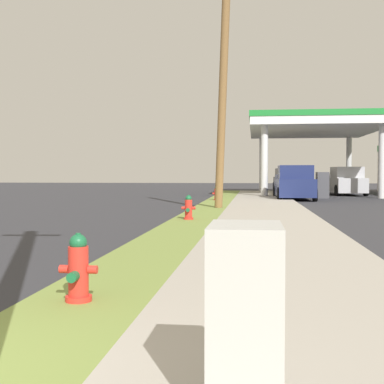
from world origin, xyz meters
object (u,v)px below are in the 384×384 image
Objects in this scene: fire_hydrant_second at (189,209)px; car_tan_by_near_pump at (295,186)px; fire_hydrant_nearest at (78,271)px; truck_black_on_apron at (288,180)px; fire_hydrant_third at (217,194)px; utility_cabinet at (245,325)px; truck_silver_at_far_bay at (344,182)px; utility_pole_midground at (223,87)px; truck_navy_at_forecourt at (294,184)px.

car_tan_by_near_pump is (4.65, 19.15, 0.28)m from fire_hydrant_second.
truck_black_on_apron is at bearing 83.15° from fire_hydrant_nearest.
fire_hydrant_third is at bearing 90.15° from fire_hydrant_nearest.
fire_hydrant_second is 12.70m from utility_cabinet.
truck_silver_at_far_bay reaches higher than fire_hydrant_third.
fire_hydrant_third is at bearing 96.26° from utility_pole_midground.
fire_hydrant_third is 13.49m from truck_silver_at_far_bay.
utility_cabinet is at bearing -94.82° from truck_navy_at_forecourt.
car_tan_by_near_pump reaches higher than fire_hydrant_nearest.
fire_hydrant_nearest is 33.39m from truck_silver_at_far_bay.
truck_black_on_apron is (4.14, 24.73, -4.00)m from utility_pole_midground.
truck_navy_at_forecourt is 0.98× the size of truck_black_on_apron.
utility_pole_midground is (0.71, -6.48, 4.47)m from fire_hydrant_third.
fire_hydrant_nearest is 0.14× the size of truck_navy_at_forecourt.
fire_hydrant_second is at bearing 98.70° from utility_cabinet.
truck_navy_at_forecourt reaches higher than fire_hydrant_third.
fire_hydrant_nearest is at bearing -104.17° from truck_silver_at_far_bay.
fire_hydrant_third is (0.02, 11.55, 0.00)m from fire_hydrant_second.
truck_black_on_apron reaches higher than fire_hydrant_third.
fire_hydrant_second is 6.80m from utility_pole_midground.
utility_cabinet is (1.19, -17.63, -4.29)m from utility_pole_midground.
fire_hydrant_nearest is 10.14m from fire_hydrant_second.
fire_hydrant_nearest is 1.00× the size of fire_hydrant_third.
fire_hydrant_nearest is at bearing -98.88° from car_tan_by_near_pump.
truck_silver_at_far_bay is at bearing 40.58° from car_tan_by_near_pump.
fire_hydrant_third is 0.13× the size of truck_black_on_apron.
truck_silver_at_far_bay is at bearing 66.32° from utility_pole_midground.
fire_hydrant_third is at bearing 94.52° from utility_cabinet.
truck_silver_at_far_bay reaches higher than fire_hydrant_second.
car_tan_by_near_pump reaches higher than fire_hydrant_third.
fire_hydrant_second is 1.00× the size of fire_hydrant_third.
car_tan_by_near_pump is 0.83× the size of truck_black_on_apron.
fire_hydrant_second is (-0.07, 10.14, 0.00)m from fire_hydrant_nearest.
utility_pole_midground reaches higher than utility_cabinet.
fire_hydrant_nearest is 29.65m from car_tan_by_near_pump.
truck_silver_at_far_bay reaches higher than car_tan_by_near_pump.
truck_navy_at_forecourt is (4.18, 25.26, 0.47)m from fire_hydrant_nearest.
fire_hydrant_second is 0.68× the size of utility_cabinet.
truck_silver_at_far_bay is (3.38, -7.58, 0.00)m from truck_black_on_apron.
utility_cabinet is 35.36m from truck_silver_at_far_bay.
utility_cabinet reaches higher than fire_hydrant_third.
fire_hydrant_third is 5.56m from truck_navy_at_forecourt.
car_tan_by_near_pump is at bearing -91.18° from truck_black_on_apron.
car_tan_by_near_pump is (4.64, 7.60, 0.28)m from fire_hydrant_third.
utility_cabinet is at bearing -81.30° from fire_hydrant_second.
truck_silver_at_far_bay is (4.00, 7.11, 0.00)m from truck_navy_at_forecourt.
truck_navy_at_forecourt is at bearing 80.60° from fire_hydrant_nearest.
utility_pole_midground is 25.39m from truck_black_on_apron.
car_tan_by_near_pump is at bearing -139.42° from truck_silver_at_far_bay.
fire_hydrant_nearest is 0.68× the size of utility_cabinet.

